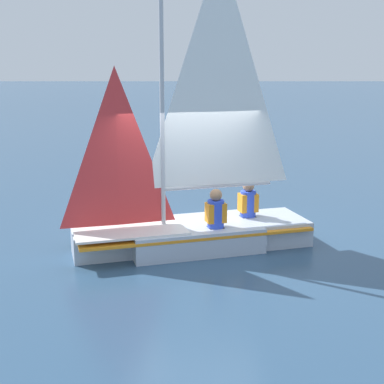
{
  "coord_description": "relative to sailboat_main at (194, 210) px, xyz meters",
  "views": [
    {
      "loc": [
        9.47,
        -0.03,
        3.25
      ],
      "look_at": [
        0.0,
        0.0,
        1.05
      ],
      "focal_mm": 50.0,
      "sensor_mm": 36.0,
      "label": 1
    }
  ],
  "objects": [
    {
      "name": "ground_plane",
      "position": [
        0.01,
        -0.03,
        -0.71
      ],
      "size": [
        260.0,
        260.0,
        0.0
      ],
      "primitive_type": "plane",
      "color": "#2D4C6B"
    },
    {
      "name": "sailor_crew",
      "position": [
        -0.49,
        1.05,
        -0.08
      ],
      "size": [
        0.37,
        0.4,
        1.16
      ],
      "rotation": [
        0.0,
        0.0,
        4.99
      ],
      "color": "black",
      "rests_on": "ground_plane"
    },
    {
      "name": "sailboat_main",
      "position": [
        0.0,
        0.0,
        0.0
      ],
      "size": [
        2.57,
        4.52,
        5.38
      ],
      "rotation": [
        0.0,
        0.0,
        4.99
      ],
      "color": "#B2BCCC",
      "rests_on": "ground_plane"
    },
    {
      "name": "sailor_helm",
      "position": [
        0.24,
        0.39,
        -0.09
      ],
      "size": [
        0.37,
        0.4,
        1.16
      ],
      "rotation": [
        0.0,
        0.0,
        4.99
      ],
      "color": "black",
      "rests_on": "ground_plane"
    }
  ]
}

